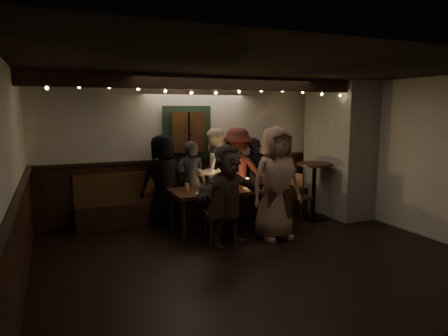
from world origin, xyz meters
name	(u,v)px	position (x,y,z in m)	size (l,w,h in m)	color
room	(271,165)	(1.07, 1.42, 1.07)	(6.02, 5.01, 2.62)	black
dining_table	(228,192)	(0.20, 1.40, 0.66)	(2.02, 0.87, 0.88)	black
chair_near_left	(222,208)	(-0.24, 0.64, 0.58)	(0.52, 0.52, 1.03)	black
chair_near_right	(278,210)	(0.70, 0.55, 0.48)	(0.48, 0.48, 0.85)	black
chair_end	(296,193)	(1.60, 1.39, 0.52)	(0.54, 0.54, 0.92)	black
high_top	(314,183)	(1.99, 1.39, 0.68)	(0.67, 0.67, 1.07)	black
person_a	(163,180)	(-0.79, 2.04, 0.82)	(0.80, 0.52, 1.65)	black
person_b	(191,182)	(-0.25, 2.07, 0.76)	(0.55, 0.36, 1.51)	#28282B
person_c	(213,174)	(0.19, 2.08, 0.87)	(0.84, 0.66, 1.73)	beige
person_d	(237,173)	(0.69, 2.07, 0.87)	(1.12, 0.64, 1.73)	#401716
person_e	(255,176)	(1.10, 2.12, 0.76)	(0.90, 0.37, 1.53)	black
person_f	(228,195)	(-0.14, 0.64, 0.78)	(1.46, 0.46, 1.57)	#41332D
person_g	(276,183)	(0.68, 0.60, 0.91)	(0.89, 0.58, 1.82)	#96715C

